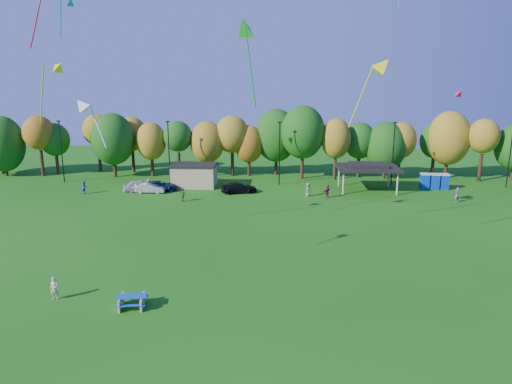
# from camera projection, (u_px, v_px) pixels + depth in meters

# --- Properties ---
(ground) EXTENTS (160.00, 160.00, 0.00)m
(ground) POSITION_uv_depth(u_px,v_px,m) (240.00, 327.00, 27.41)
(ground) COLOR #19600F
(ground) RESTS_ON ground
(tree_line) EXTENTS (93.57, 10.55, 11.15)m
(tree_line) POSITION_uv_depth(u_px,v_px,m) (260.00, 139.00, 70.30)
(tree_line) COLOR black
(tree_line) RESTS_ON ground
(lamp_posts) EXTENTS (64.50, 0.25, 9.09)m
(lamp_posts) POSITION_uv_depth(u_px,v_px,m) (280.00, 151.00, 65.01)
(lamp_posts) COLOR black
(lamp_posts) RESTS_ON ground
(utility_building) EXTENTS (6.30, 4.30, 3.25)m
(utility_building) POSITION_uv_depth(u_px,v_px,m) (194.00, 175.00, 64.50)
(utility_building) COLOR tan
(utility_building) RESTS_ON ground
(pavilion) EXTENTS (8.20, 6.20, 3.77)m
(pavilion) POSITION_uv_depth(u_px,v_px,m) (368.00, 167.00, 61.80)
(pavilion) COLOR tan
(pavilion) RESTS_ON ground
(porta_potties) EXTENTS (3.75, 1.33, 2.18)m
(porta_potties) POSITION_uv_depth(u_px,v_px,m) (434.00, 181.00, 63.12)
(porta_potties) COLOR #0D3AB0
(porta_potties) RESTS_ON ground
(picnic_table) EXTENTS (2.14, 1.86, 0.84)m
(picnic_table) POSITION_uv_depth(u_px,v_px,m) (132.00, 301.00, 29.73)
(picnic_table) COLOR tan
(picnic_table) RESTS_ON ground
(kite_flyer) EXTENTS (0.60, 0.40, 1.62)m
(kite_flyer) POSITION_uv_depth(u_px,v_px,m) (54.00, 288.00, 30.74)
(kite_flyer) COLOR beige
(kite_flyer) RESTS_ON ground
(car_a) EXTENTS (4.85, 3.06, 1.54)m
(car_a) POSITION_uv_depth(u_px,v_px,m) (140.00, 186.00, 61.85)
(car_a) COLOR silver
(car_a) RESTS_ON ground
(car_b) EXTENTS (4.05, 1.49, 1.32)m
(car_b) POSITION_uv_depth(u_px,v_px,m) (150.00, 188.00, 61.05)
(car_b) COLOR #ADACB2
(car_b) RESTS_ON ground
(car_c) EXTENTS (5.38, 3.37, 1.39)m
(car_c) POSITION_uv_depth(u_px,v_px,m) (160.00, 186.00, 62.03)
(car_c) COLOR #0B1E44
(car_c) RESTS_ON ground
(car_d) EXTENTS (5.18, 3.24, 1.40)m
(car_d) POSITION_uv_depth(u_px,v_px,m) (239.00, 188.00, 60.97)
(car_d) COLOR black
(car_d) RESTS_ON ground
(far_person_0) EXTENTS (1.42, 1.60, 1.76)m
(far_person_0) POSITION_uv_depth(u_px,v_px,m) (327.00, 191.00, 58.29)
(far_person_0) COLOR #863751
(far_person_0) RESTS_ON ground
(far_person_1) EXTENTS (1.02, 0.99, 1.76)m
(far_person_1) POSITION_uv_depth(u_px,v_px,m) (308.00, 190.00, 59.14)
(far_person_1) COLOR gray
(far_person_1) RESTS_ON ground
(far_person_2) EXTENTS (0.80, 0.70, 1.85)m
(far_person_2) POSITION_uv_depth(u_px,v_px,m) (457.00, 195.00, 56.12)
(far_person_2) COLOR #A84F92
(far_person_2) RESTS_ON ground
(far_person_3) EXTENTS (0.95, 1.03, 1.72)m
(far_person_3) POSITION_uv_depth(u_px,v_px,m) (85.00, 187.00, 60.41)
(far_person_3) COLOR #4F4DAA
(far_person_3) RESTS_ON ground
(far_person_4) EXTENTS (1.00, 0.74, 1.58)m
(far_person_4) POSITION_uv_depth(u_px,v_px,m) (183.00, 195.00, 56.46)
(far_person_4) COLOR #546A41
(far_person_4) RESTS_ON ground
(far_person_5) EXTENTS (1.17, 0.82, 1.65)m
(far_person_5) POSITION_uv_depth(u_px,v_px,m) (149.00, 185.00, 62.08)
(far_person_5) COLOR #507FB2
(far_person_5) RESTS_ON ground
(kite_1) EXTENTS (2.15, 1.19, 3.40)m
(kite_1) POSITION_uv_depth(u_px,v_px,m) (82.00, 106.00, 29.30)
(kite_1) COLOR silver
(kite_4) EXTENTS (2.24, 4.53, 7.58)m
(kite_4) POSITION_uv_depth(u_px,v_px,m) (245.00, 27.00, 37.24)
(kite_4) COLOR green
(kite_5) EXTENTS (2.01, 2.29, 4.31)m
(kite_5) POSITION_uv_depth(u_px,v_px,m) (70.00, 3.00, 47.76)
(kite_5) COLOR #0C7EB5
(kite_6) EXTENTS (1.22, 1.38, 1.15)m
(kite_6) POSITION_uv_depth(u_px,v_px,m) (459.00, 93.00, 49.58)
(kite_6) COLOR #D01849
(kite_7) EXTENTS (2.77, 2.37, 5.31)m
(kite_7) POSITION_uv_depth(u_px,v_px,m) (58.00, 68.00, 37.48)
(kite_7) COLOR yellow
(kite_8) EXTENTS (3.36, 1.52, 5.51)m
(kite_8) POSITION_uv_depth(u_px,v_px,m) (383.00, 66.00, 34.04)
(kite_8) COLOR yellow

